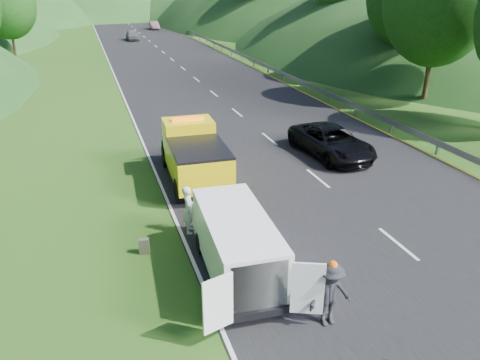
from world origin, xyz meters
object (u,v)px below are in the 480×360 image
object	(u,v)px
child	(244,230)
passing_suv	(330,156)
woman	(190,232)
white_van	(235,241)
worker	(328,324)
suitcase	(144,246)
tow_truck	(194,153)

from	to	relation	value
child	passing_suv	bearing A→B (deg)	82.73
passing_suv	woman	bearing A→B (deg)	-152.34
white_van	passing_suv	xyz separation A→B (m)	(7.76, 8.41, -1.14)
worker	suitcase	size ratio (longest dim) A/B	3.42
child	suitcase	bearing A→B (deg)	-132.25
tow_truck	passing_suv	bearing A→B (deg)	9.31
worker	suitcase	xyz separation A→B (m)	(-4.11, 4.97, 0.27)
child	tow_truck	bearing A→B (deg)	138.40
child	passing_suv	xyz separation A→B (m)	(6.65, 5.95, 0.00)
woman	worker	size ratio (longest dim) A/B	0.96
suitcase	passing_suv	bearing A→B (deg)	31.86
suitcase	passing_suv	distance (m)	12.10
woman	suitcase	distance (m)	1.97
child	passing_suv	distance (m)	8.93
worker	white_van	bearing A→B (deg)	116.45
tow_truck	suitcase	bearing A→B (deg)	-115.98
suitcase	passing_suv	xyz separation A→B (m)	(10.28, 6.39, -0.27)
woman	child	xyz separation A→B (m)	(1.90, -0.48, 0.00)
tow_truck	worker	bearing A→B (deg)	-81.38
child	worker	world-z (taller)	worker
worker	suitcase	world-z (taller)	worker
tow_truck	child	bearing A→B (deg)	-80.19
white_van	worker	size ratio (longest dim) A/B	3.17
tow_truck	white_van	world-z (taller)	tow_truck
suitcase	white_van	bearing A→B (deg)	-38.86
passing_suv	suitcase	bearing A→B (deg)	-153.07
tow_truck	suitcase	world-z (taller)	tow_truck
tow_truck	passing_suv	size ratio (longest dim) A/B	1.14
tow_truck	suitcase	distance (m)	6.32
tow_truck	suitcase	xyz separation A→B (m)	(-2.96, -5.49, -1.01)
tow_truck	worker	xyz separation A→B (m)	(1.15, -10.46, -1.27)
suitcase	tow_truck	bearing A→B (deg)	61.70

